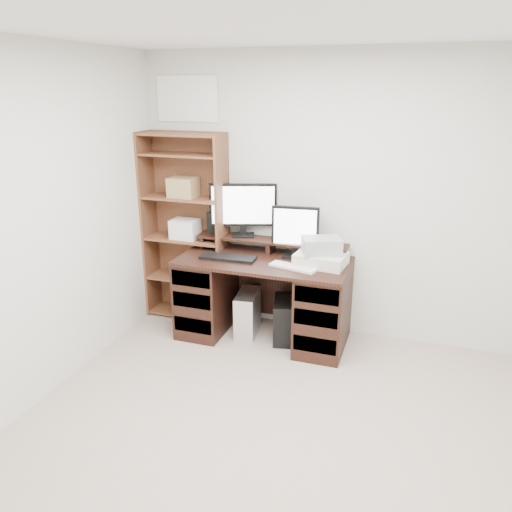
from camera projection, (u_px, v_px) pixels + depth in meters
The scene contains 14 objects.
room at pixel (259, 277), 2.59m from camera, with size 3.54×4.04×2.54m.
desk at pixel (264, 297), 4.49m from camera, with size 1.50×0.70×0.75m.
riser_shelf at pixel (271, 243), 4.53m from camera, with size 1.40×0.22×0.12m.
monitor_wide at pixel (243, 207), 4.56m from camera, with size 0.60×0.24×0.49m.
monitor_small at pixel (295, 230), 4.37m from camera, with size 0.42×0.17×0.45m.
speaker at pixel (212, 222), 4.70m from camera, with size 0.08×0.08×0.20m, color black.
keyboard_black at pixel (228, 258), 4.37m from camera, with size 0.49×0.16×0.03m, color black.
keyboard_white at pixel (293, 267), 4.16m from camera, with size 0.41×0.12×0.02m, color silver.
mouse at pixel (328, 269), 4.08m from camera, with size 0.09×0.06×0.04m, color white.
printer at pixel (321, 259), 4.22m from camera, with size 0.41×0.31×0.10m, color beige.
basket at pixel (322, 246), 4.18m from camera, with size 0.31×0.22×0.13m, color #94999E.
tower_silver at pixel (248, 313), 4.62m from camera, with size 0.18×0.40×0.40m, color silver.
tower_black at pixel (283, 320), 4.50m from camera, with size 0.25×0.41×0.38m.
bookshelf at pixel (186, 226), 4.77m from camera, with size 0.80×0.30×1.80m.
Camera 1 is at (0.76, -2.29, 2.19)m, focal length 35.00 mm.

